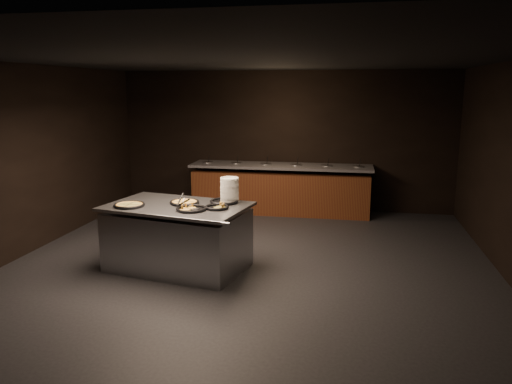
# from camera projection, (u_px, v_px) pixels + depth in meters

# --- Properties ---
(room) EXTENTS (7.02, 8.02, 2.92)m
(room) POSITION_uv_depth(u_px,v_px,m) (244.00, 171.00, 6.65)
(room) COLOR black
(room) RESTS_ON ground
(salad_bar) EXTENTS (3.70, 0.83, 1.18)m
(salad_bar) POSITION_uv_depth(u_px,v_px,m) (281.00, 192.00, 10.27)
(salad_bar) COLOR #5E3416
(salad_bar) RESTS_ON ground
(serving_counter) EXTENTS (2.12, 1.58, 0.93)m
(serving_counter) POSITION_uv_depth(u_px,v_px,m) (178.00, 238.00, 7.07)
(serving_counter) COLOR #A8AAAF
(serving_counter) RESTS_ON ground
(plate_stack) EXTENTS (0.26, 0.26, 0.35)m
(plate_stack) POSITION_uv_depth(u_px,v_px,m) (230.00, 190.00, 7.14)
(plate_stack) COLOR white
(plate_stack) RESTS_ON serving_counter
(pan_veggie_whole) EXTENTS (0.43, 0.43, 0.04)m
(pan_veggie_whole) POSITION_uv_depth(u_px,v_px,m) (129.00, 205.00, 6.89)
(pan_veggie_whole) COLOR black
(pan_veggie_whole) RESTS_ON serving_counter
(pan_cheese_whole) EXTENTS (0.42, 0.42, 0.04)m
(pan_cheese_whole) POSITION_uv_depth(u_px,v_px,m) (184.00, 202.00, 7.06)
(pan_cheese_whole) COLOR black
(pan_cheese_whole) RESTS_ON serving_counter
(pan_cheese_slices_a) EXTENTS (0.41, 0.41, 0.04)m
(pan_cheese_slices_a) POSITION_uv_depth(u_px,v_px,m) (224.00, 201.00, 7.12)
(pan_cheese_slices_a) COLOR black
(pan_cheese_slices_a) RESTS_ON serving_counter
(pan_cheese_slices_b) EXTENTS (0.41, 0.41, 0.04)m
(pan_cheese_slices_b) POSITION_uv_depth(u_px,v_px,m) (191.00, 209.00, 6.67)
(pan_cheese_slices_b) COLOR black
(pan_cheese_slices_b) RESTS_ON serving_counter
(pan_veggie_slices) EXTENTS (0.33, 0.33, 0.04)m
(pan_veggie_slices) POSITION_uv_depth(u_px,v_px,m) (217.00, 207.00, 6.77)
(pan_veggie_slices) COLOR black
(pan_veggie_slices) RESTS_ON serving_counter
(server_left) EXTENTS (0.11, 0.35, 0.17)m
(server_left) POSITION_uv_depth(u_px,v_px,m) (182.00, 200.00, 6.89)
(server_left) COLOR #A8AAAF
(server_left) RESTS_ON serving_counter
(server_right) EXTENTS (0.32, 0.13, 0.15)m
(server_right) POSITION_uv_depth(u_px,v_px,m) (187.00, 204.00, 6.69)
(server_right) COLOR #A8AAAF
(server_right) RESTS_ON serving_counter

